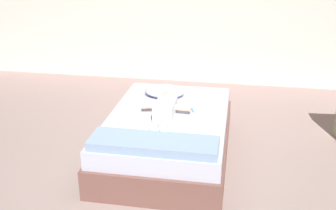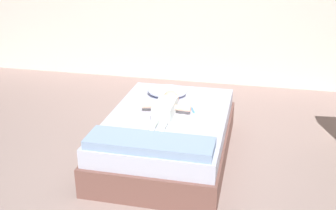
{
  "view_description": "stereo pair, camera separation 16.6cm",
  "coord_description": "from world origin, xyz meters",
  "px_view_note": "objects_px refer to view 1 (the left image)",
  "views": [
    {
      "loc": [
        0.65,
        -2.72,
        1.96
      ],
      "look_at": [
        0.04,
        0.71,
        0.53
      ],
      "focal_mm": 43.47,
      "sensor_mm": 36.0,
      "label": 1
    },
    {
      "loc": [
        0.81,
        -2.69,
        1.96
      ],
      "look_at": [
        0.04,
        0.71,
        0.53
      ],
      "focal_mm": 43.47,
      "sensor_mm": 36.0,
      "label": 2
    }
  ],
  "objects_px": {
    "bed": "(168,136)",
    "toothbrush": "(192,109)",
    "baby": "(166,107)",
    "pillow": "(165,91)"
  },
  "relations": [
    {
      "from": "baby",
      "to": "toothbrush",
      "type": "bearing_deg",
      "value": 33.74
    },
    {
      "from": "toothbrush",
      "to": "pillow",
      "type": "bearing_deg",
      "value": 135.59
    },
    {
      "from": "bed",
      "to": "baby",
      "type": "xyz_separation_m",
      "value": [
        -0.02,
        0.02,
        0.29
      ]
    },
    {
      "from": "bed",
      "to": "toothbrush",
      "type": "distance_m",
      "value": 0.35
    },
    {
      "from": "bed",
      "to": "baby",
      "type": "distance_m",
      "value": 0.29
    },
    {
      "from": "pillow",
      "to": "toothbrush",
      "type": "relative_size",
      "value": 2.91
    },
    {
      "from": "pillow",
      "to": "baby",
      "type": "relative_size",
      "value": 0.63
    },
    {
      "from": "bed",
      "to": "toothbrush",
      "type": "xyz_separation_m",
      "value": [
        0.2,
        0.17,
        0.23
      ]
    },
    {
      "from": "pillow",
      "to": "baby",
      "type": "xyz_separation_m",
      "value": [
        0.1,
        -0.46,
        0.02
      ]
    },
    {
      "from": "bed",
      "to": "baby",
      "type": "bearing_deg",
      "value": 138.81
    }
  ]
}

